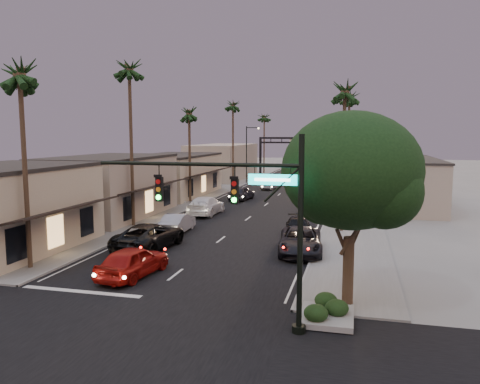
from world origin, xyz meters
The scene contains 34 objects.
ground centered at (0.00, 40.00, 0.00)m, with size 200.00×200.00×0.00m, color slate.
road centered at (0.00, 45.00, 0.00)m, with size 14.00×120.00×0.02m, color black.
cross_street centered at (0.00, 0.00, 0.00)m, with size 80.00×12.00×0.02m, color black.
sidewalk_left centered at (-9.50, 52.00, 0.06)m, with size 5.00×92.00×0.12m, color slate.
sidewalk_right centered at (9.50, 52.00, 0.06)m, with size 5.00×92.00×0.12m, color slate.
storefront_near centered at (-13.00, 12.00, 2.75)m, with size 8.00×12.00×5.50m, color #BBAB8E.
storefront_mid centered at (-13.00, 26.00, 2.75)m, with size 8.00×14.00×5.50m, color gray.
storefront_far centered at (-13.00, 42.00, 2.50)m, with size 8.00×16.00×5.00m, color #BBAB8E.
storefront_dist centered at (-13.00, 65.00, 3.00)m, with size 8.00×20.00×6.00m, color gray.
building_right centered at (14.00, 40.00, 2.50)m, with size 8.00×18.00×5.00m, color gray.
traffic_signal centered at (5.69, 4.00, 5.08)m, with size 8.51×0.22×7.80m.
corner_tree centered at (9.48, 7.45, 5.98)m, with size 6.20×6.20×8.80m.
planter centered at (8.60, 5.50, 0.00)m, with size 2.20×2.60×0.24m, color gray.
arch centered at (0.00, 70.00, 5.53)m, with size 15.20×0.40×7.27m.
streetlight_right centered at (6.92, 45.00, 5.33)m, with size 2.13×0.30×9.00m.
streetlight_left centered at (-6.92, 58.00, 5.33)m, with size 2.13×0.30×9.00m.
palm_la centered at (-8.60, 9.00, 11.44)m, with size 3.20×3.20×13.20m.
palm_lb centered at (-8.60, 22.00, 13.39)m, with size 3.20×3.20×15.20m.
palm_lc centered at (-8.60, 36.00, 10.47)m, with size 3.20×3.20×12.20m.
palm_ld centered at (-8.60, 55.00, 12.42)m, with size 3.20×3.20×14.20m.
palm_ra centered at (8.60, 24.00, 11.44)m, with size 3.20×3.20×13.20m.
palm_rb centered at (8.60, 44.00, 12.42)m, with size 3.20×3.20×14.20m.
palm_rc centered at (8.60, 64.00, 10.47)m, with size 3.20×3.20×12.20m.
palm_far centered at (-8.30, 78.00, 11.44)m, with size 3.20×3.20×13.20m.
oncoming_red centered at (-2.12, 9.13, 0.86)m, with size 2.03×5.04×1.72m, color #960F0A.
oncoming_pickup centered at (-3.94, 15.19, 0.88)m, with size 2.94×6.37×1.77m, color black.
oncoming_silver centered at (-4.07, 20.69, 0.77)m, with size 1.63×4.67×1.54m, color #959499.
oncoming_white centered at (-4.50, 29.19, 0.88)m, with size 2.48×6.09×1.77m, color silver.
oncoming_dgrey centered at (-3.54, 39.67, 0.84)m, with size 1.97×4.91×1.67m, color black.
oncoming_grey_far centered at (-2.18, 51.08, 0.71)m, with size 1.49×4.28×1.41m, color #55555B.
curbside_near centered at (6.20, 16.47, 0.82)m, with size 2.73×5.93×1.65m, color black.
curbside_black centered at (5.36, 21.97, 0.67)m, with size 1.88×4.63×1.34m, color black.
curbside_grey centered at (5.28, 33.84, 0.86)m, with size 2.02×5.02×1.71m, color #434448.
curbside_far centered at (6.20, 50.66, 0.69)m, with size 1.46×4.20×1.38m, color black.
Camera 1 is at (9.61, -13.67, 7.79)m, focal length 35.00 mm.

